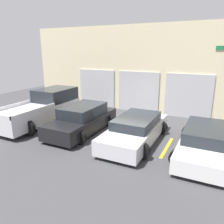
% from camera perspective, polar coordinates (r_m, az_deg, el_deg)
% --- Properties ---
extents(ground_plane, '(28.00, 28.00, 0.00)m').
position_cam_1_polar(ground_plane, '(12.32, 2.92, -3.30)').
color(ground_plane, '#3D3D3F').
extents(shophouse_building, '(16.87, 0.68, 5.63)m').
position_cam_1_polar(shophouse_building, '(14.78, 8.21, 10.78)').
color(shophouse_building, beige).
rests_on(shophouse_building, ground).
extents(pickup_truck, '(2.46, 5.25, 1.80)m').
position_cam_1_polar(pickup_truck, '(13.15, -17.48, 0.99)').
color(pickup_truck, silver).
rests_on(pickup_truck, ground).
extents(sedan_white, '(2.14, 4.63, 1.15)m').
position_cam_1_polar(sedan_white, '(9.49, 22.95, -7.06)').
color(sedan_white, white).
rests_on(sedan_white, ground).
extents(sedan_side, '(2.23, 4.72, 1.18)m').
position_cam_1_polar(sedan_side, '(9.98, 6.26, -4.59)').
color(sedan_side, silver).
rests_on(sedan_side, ground).
extents(van_right, '(2.18, 4.39, 1.37)m').
position_cam_1_polar(van_right, '(11.20, -7.71, -1.95)').
color(van_right, black).
rests_on(van_right, ground).
extents(parking_stripe_far_left, '(0.12, 2.20, 0.01)m').
position_cam_1_polar(parking_stripe_far_left, '(14.16, -22.41, -1.94)').
color(parking_stripe_far_left, gold).
rests_on(parking_stripe_far_left, ground).
extents(parking_stripe_left, '(0.12, 2.20, 0.01)m').
position_cam_1_polar(parking_stripe_left, '(12.21, -13.32, -3.89)').
color(parking_stripe_left, gold).
rests_on(parking_stripe_left, ground).
extents(parking_stripe_centre, '(0.12, 2.20, 0.01)m').
position_cam_1_polar(parking_stripe_centre, '(10.70, -1.19, -6.32)').
color(parking_stripe_centre, gold).
rests_on(parking_stripe_centre, ground).
extents(parking_stripe_right, '(0.12, 2.20, 0.01)m').
position_cam_1_polar(parking_stripe_right, '(9.82, 14.12, -8.94)').
color(parking_stripe_right, gold).
rests_on(parking_stripe_right, ground).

